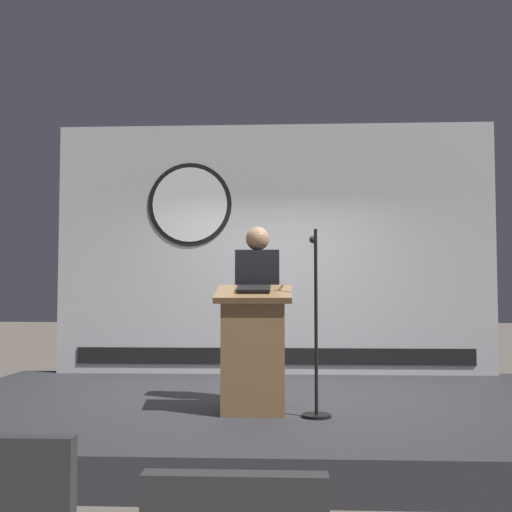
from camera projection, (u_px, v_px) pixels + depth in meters
The scene contains 6 objects.
ground_plane at pixel (270, 433), 5.74m from camera, with size 40.00×40.00×0.00m, color #6B6056.
stage_platform at pixel (270, 417), 5.75m from camera, with size 6.40×4.00×0.30m, color #333338.
banner_display at pixel (272, 249), 7.69m from camera, with size 5.40×0.12×3.09m.
podium at pixel (254, 350), 5.20m from camera, with size 0.64×0.50×1.07m.
speaker_person at pixel (258, 312), 5.70m from camera, with size 0.40×0.26×1.61m.
microphone_stand at pixel (316, 348), 5.09m from camera, with size 0.24×0.59×1.52m.
Camera 1 is at (0.14, -5.82, 1.32)m, focal length 43.58 mm.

